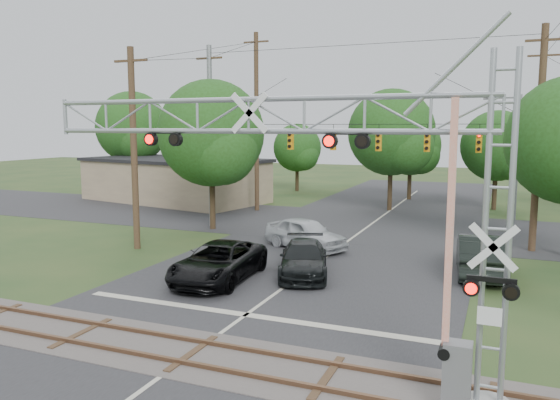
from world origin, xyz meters
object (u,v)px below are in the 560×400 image
at_px(traffic_signal_span, 371,139).
at_px(car_dark, 304,259).
at_px(commercial_building, 175,180).
at_px(sedan_silver, 306,233).
at_px(pickup_black, 219,262).
at_px(streetlight, 515,155).
at_px(crossing_gantry, 335,187).

relative_size(traffic_signal_span, car_dark, 3.88).
xyz_separation_m(traffic_signal_span, commercial_building, (-19.49, 9.62, -3.87)).
bearing_deg(sedan_silver, commercial_building, 76.23).
distance_m(pickup_black, commercial_building, 25.92).
bearing_deg(streetlight, pickup_black, -124.10).
relative_size(pickup_black, car_dark, 1.14).
relative_size(traffic_signal_span, commercial_building, 1.12).
relative_size(crossing_gantry, car_dark, 2.49).
xyz_separation_m(sedan_silver, commercial_building, (-16.99, 13.59, 1.04)).
relative_size(crossing_gantry, streetlight, 1.47).
bearing_deg(commercial_building, streetlight, 4.14).
bearing_deg(commercial_building, traffic_signal_span, -14.35).
bearing_deg(commercial_building, pickup_black, -40.97).
bearing_deg(crossing_gantry, traffic_signal_span, 100.33).
height_order(car_dark, sedan_silver, sedan_silver).
distance_m(commercial_building, streetlight, 27.51).
relative_size(crossing_gantry, pickup_black, 2.17).
xyz_separation_m(crossing_gantry, commercial_building, (-22.84, 27.98, -3.14)).
distance_m(sedan_silver, streetlight, 14.67).
bearing_deg(crossing_gantry, commercial_building, 129.22).
height_order(traffic_signal_span, sedan_silver, traffic_signal_span).
relative_size(crossing_gantry, traffic_signal_span, 0.64).
bearing_deg(traffic_signal_span, streetlight, 37.86).
height_order(traffic_signal_span, commercial_building, traffic_signal_span).
distance_m(pickup_black, sedan_silver, 7.19).
height_order(sedan_silver, streetlight, streetlight).
height_order(commercial_building, streetlight, streetlight).
bearing_deg(traffic_signal_span, commercial_building, 153.74).
xyz_separation_m(pickup_black, commercial_building, (-15.63, 20.65, 1.07)).
height_order(pickup_black, sedan_silver, sedan_silver).
xyz_separation_m(traffic_signal_span, car_dark, (-0.84, -8.87, -5.01)).
height_order(sedan_silver, commercial_building, commercial_building).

